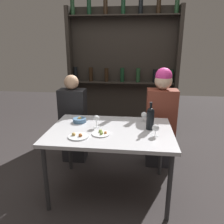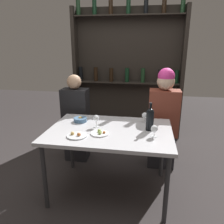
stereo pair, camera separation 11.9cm
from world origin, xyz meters
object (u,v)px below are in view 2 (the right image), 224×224
Objects in this scene: wine_glass_2 at (154,129)px; seated_person_right at (163,120)px; seated_person_left at (76,121)px; wine_bottle at (150,118)px; wine_glass_0 at (145,116)px; wine_glass_1 at (96,119)px; food_plate_0 at (77,135)px; food_plate_1 at (100,133)px; snack_bowl at (80,120)px.

seated_person_right is at bearing 80.13° from wine_glass_2.
wine_bottle is at bearing -30.24° from seated_person_left.
wine_glass_0 is 0.98× the size of wine_glass_2.
food_plate_0 is at bearing -114.58° from wine_glass_1.
wine_glass_1 is 0.77m from seated_person_left.
wine_bottle is 0.56m from wine_glass_1.
wine_glass_0 reaches higher than food_plate_0.
wine_glass_2 is at bearing -14.63° from wine_glass_1.
wine_glass_0 is at bearing 39.54° from food_plate_0.
seated_person_left is at bearing 109.56° from food_plate_0.
seated_person_left is at bearing 123.61° from food_plate_1.
seated_person_right is (0.23, 0.34, -0.16)m from wine_glass_0.
seated_person_right is (0.86, 0.86, -0.09)m from food_plate_0.
seated_person_left reaches higher than food_plate_0.
seated_person_right is at bearing 73.29° from wine_bottle.
food_plate_0 is at bearing -140.46° from wine_glass_0.
food_plate_0 is 1.32× the size of snack_bowl.
seated_person_left is at bearing 126.35° from wine_glass_1.
seated_person_right reaches higher than wine_bottle.
wine_glass_2 is 0.74m from food_plate_0.
wine_glass_2 is 0.88m from snack_bowl.
wine_bottle is 2.19× the size of wine_glass_1.
wine_glass_2 is 0.64× the size of food_plate_1.
food_plate_0 is 0.15× the size of seated_person_right.
seated_person_left is at bearing 149.76° from wine_bottle.
snack_bowl is at bearing 102.93° from food_plate_0.
wine_glass_2 is 0.77m from seated_person_right.
seated_person_left is at bearing 180.00° from seated_person_right.
snack_bowl is 0.11× the size of seated_person_right.
wine_glass_0 is 0.44m from seated_person_right.
seated_person_left is at bearing 159.99° from wine_glass_0.
wine_glass_2 reaches higher than snack_bowl.
food_plate_0 is at bearing -170.90° from wine_glass_2.
seated_person_right is at bearing 56.11° from wine_glass_0.
snack_bowl is (-0.30, 0.32, 0.01)m from food_plate_1.
wine_bottle reaches higher than snack_bowl.
wine_bottle is at bearing 21.90° from food_plate_1.
wine_glass_2 is 0.58× the size of food_plate_0.
wine_glass_2 reaches higher than food_plate_1.
food_plate_1 is 1.21× the size of snack_bowl.
wine_glass_1 is at bearing -154.05° from wine_glass_0.
wine_bottle is 0.64m from seated_person_right.
wine_bottle is at bearing -9.17° from snack_bowl.
snack_bowl is 0.12× the size of seated_person_left.
snack_bowl is at bearing 170.83° from wine_bottle.
wine_glass_0 is 1.03m from seated_person_left.
seated_person_right reaches higher than seated_person_left.
wine_bottle is 0.53m from food_plate_1.
seated_person_left reaches higher than wine_bottle.
wine_glass_0 reaches higher than snack_bowl.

